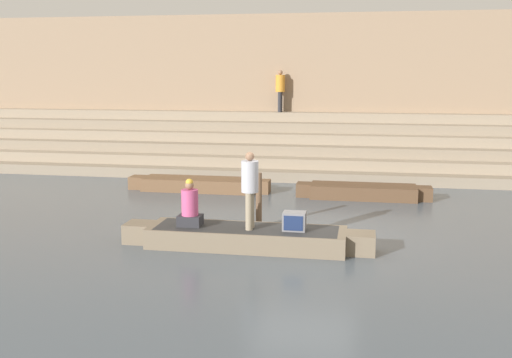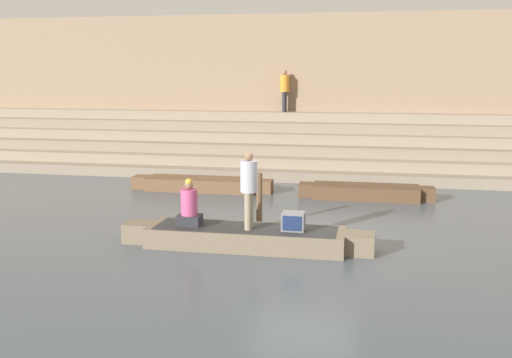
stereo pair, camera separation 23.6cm
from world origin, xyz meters
name	(u,v)px [view 2 (the right image)]	position (x,y,z in m)	size (l,w,h in m)	color
ground_plane	(304,239)	(0.00, 0.00, 0.00)	(120.00, 120.00, 0.00)	#4C5660
ghat_steps	(333,151)	(0.00, 9.82, 0.81)	(36.00, 4.30, 2.25)	gray
back_wall	(338,91)	(0.00, 11.97, 3.10)	(34.20, 1.28, 6.25)	#937A60
rowboat_main	(246,237)	(-1.22, -0.88, 0.24)	(5.70, 1.33, 0.45)	#756651
person_standing	(249,185)	(-1.12, -0.94, 1.44)	(0.38, 0.38, 1.73)	gray
person_rowing	(189,207)	(-2.51, -0.93, 0.88)	(0.53, 0.42, 1.09)	#28282D
tv_set	(293,221)	(-0.14, -0.89, 0.66)	(0.50, 0.41, 0.41)	slate
moored_boat_shore	(202,184)	(-4.03, 5.21, 0.22)	(4.76, 1.07, 0.42)	brown
moored_boat_distant	(366,191)	(1.35, 4.95, 0.22)	(4.16, 1.07, 0.42)	brown
mooring_post	(259,200)	(-1.26, 0.97, 0.69)	(0.16, 0.16, 1.39)	brown
person_on_steps	(285,88)	(-2.14, 11.02, 3.23)	(0.38, 0.38, 1.71)	#28282D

